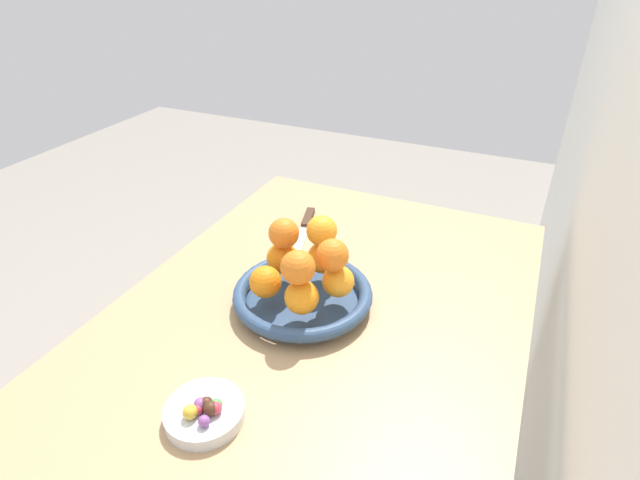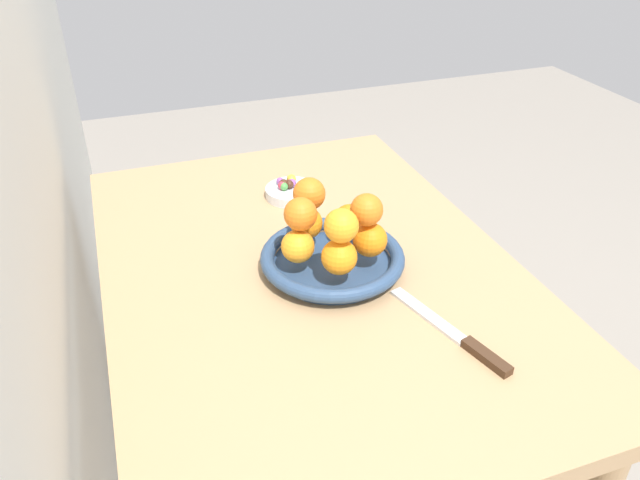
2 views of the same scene
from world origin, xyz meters
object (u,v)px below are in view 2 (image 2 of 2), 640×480
object	(u,v)px
fruit_bowl	(332,259)
orange_4	(339,257)
orange_7	(341,226)
candy_ball_0	(291,182)
knife	(458,336)
orange_6	(309,194)
candy_dish	(292,192)
orange_8	(367,210)
candy_ball_5	(291,179)
orange_2	(306,223)
orange_5	(300,214)
candy_ball_2	(292,183)
candy_ball_1	(282,185)
candy_ball_7	(284,184)
orange_3	(298,246)
candy_ball_4	(280,181)
orange_1	(349,220)
candy_ball_3	(289,184)
dining_table	(310,302)
candy_ball_6	(284,187)

from	to	relation	value
fruit_bowl	orange_4	xyz separation A→B (m)	(-0.07, 0.01, 0.05)
orange_7	candy_ball_0	bearing A→B (deg)	-3.95
orange_4	knife	bearing A→B (deg)	-144.24
orange_4	orange_6	size ratio (longest dim) A/B	1.04
candy_dish	orange_8	xyz separation A→B (m)	(-0.33, -0.04, 0.12)
candy_ball_0	candy_ball_5	world-z (taller)	candy_ball_5
orange_2	orange_5	world-z (taller)	orange_5
candy_dish	candy_ball_2	size ratio (longest dim) A/B	5.98
fruit_bowl	knife	bearing A→B (deg)	-154.54
orange_7	candy_ball_1	distance (m)	0.38
orange_6	candy_ball_7	world-z (taller)	orange_6
orange_7	orange_8	world-z (taller)	orange_7
orange_2	knife	bearing A→B (deg)	-154.65
fruit_bowl	orange_6	distance (m)	0.13
candy_ball_7	candy_ball_2	bearing A→B (deg)	-92.90
orange_6	candy_ball_2	world-z (taller)	orange_6
orange_8	candy_ball_1	xyz separation A→B (m)	(0.33, 0.06, -0.10)
orange_8	knife	xyz separation A→B (m)	(-0.22, -0.07, -0.13)
candy_dish	fruit_bowl	bearing A→B (deg)	177.18
candy_dish	orange_7	xyz separation A→B (m)	(-0.37, 0.03, 0.12)
orange_3	candy_ball_4	world-z (taller)	orange_3
fruit_bowl	orange_2	world-z (taller)	orange_2
orange_8	orange_4	bearing A→B (deg)	120.37
candy_ball_4	candy_ball_7	distance (m)	0.02
orange_6	orange_7	bearing A→B (deg)	-174.16
orange_2	orange_1	bearing A→B (deg)	-100.30
candy_ball_0	candy_ball_1	size ratio (longest dim) A/B	0.83
candy_ball_3	candy_ball_4	xyz separation A→B (m)	(0.03, 0.01, -0.00)
orange_6	candy_ball_1	size ratio (longest dim) A/B	3.16
dining_table	orange_4	bearing A→B (deg)	-166.41
orange_6	candy_ball_7	bearing A→B (deg)	-5.00
candy_ball_6	orange_4	bearing A→B (deg)	178.60
orange_8	orange_1	bearing A→B (deg)	0.06
candy_ball_3	candy_ball_7	size ratio (longest dim) A/B	0.94
candy_ball_7	orange_5	bearing A→B (deg)	169.19
orange_2	orange_4	distance (m)	0.13
orange_2	orange_5	distance (m)	0.09
candy_ball_5	orange_8	bearing A→B (deg)	-175.04
dining_table	orange_3	world-z (taller)	orange_3
candy_ball_4	candy_ball_7	bearing A→B (deg)	-172.77
candy_ball_7	orange_3	bearing A→B (deg)	167.94
orange_6	candy_ball_5	world-z (taller)	orange_6
orange_4	candy_ball_5	bearing A→B (deg)	-5.03
orange_5	candy_ball_2	xyz separation A→B (m)	(0.31, -0.08, -0.10)
orange_1	orange_8	world-z (taller)	orange_8
orange_4	candy_ball_3	world-z (taller)	orange_4
orange_8	knife	distance (m)	0.27
orange_7	candy_ball_2	world-z (taller)	orange_7
candy_dish	orange_5	xyz separation A→B (m)	(-0.30, 0.08, 0.12)
candy_ball_5	candy_ball_0	bearing A→B (deg)	153.72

